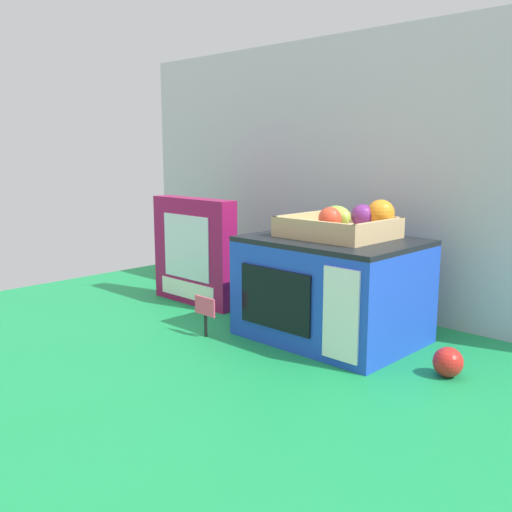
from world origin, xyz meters
TOP-DOWN VIEW (x-y plane):
  - ground_plane at (0.00, 0.00)m, footprint 1.70×1.70m
  - display_back_panel at (0.00, 0.30)m, footprint 1.61×0.03m
  - toy_microwave at (0.21, 0.02)m, footprint 0.40×0.30m
  - food_groups_crate at (0.22, 0.05)m, footprint 0.24×0.21m
  - cookie_set_box at (-0.29, 0.00)m, footprint 0.31×0.06m
  - price_sign at (-0.02, -0.19)m, footprint 0.07×0.01m
  - loose_toy_apple at (0.52, -0.02)m, footprint 0.06×0.06m

SIDE VIEW (x-z plane):
  - ground_plane at x=0.00m, z-range 0.00..0.00m
  - loose_toy_apple at x=0.52m, z-range 0.00..0.06m
  - price_sign at x=-0.02m, z-range 0.02..0.12m
  - toy_microwave at x=0.21m, z-range 0.00..0.25m
  - cookie_set_box at x=-0.29m, z-range 0.00..0.31m
  - food_groups_crate at x=0.22m, z-range 0.23..0.32m
  - display_back_panel at x=0.00m, z-range 0.00..0.77m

